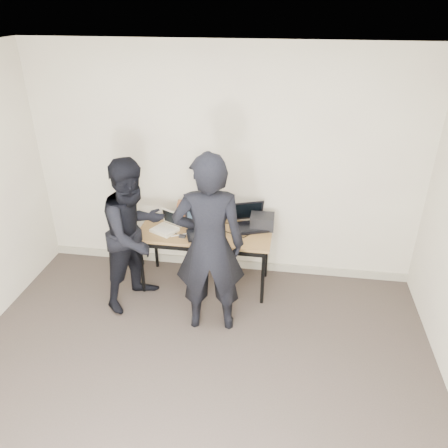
% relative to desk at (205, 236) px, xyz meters
% --- Properties ---
extents(room, '(4.60, 4.60, 2.80)m').
position_rel_desk_xyz_m(room, '(0.15, -1.82, 0.69)').
color(room, '#3E342F').
rests_on(room, ground).
extents(desk, '(1.51, 0.66, 0.72)m').
position_rel_desk_xyz_m(desk, '(0.00, 0.00, 0.00)').
color(desk, brown).
rests_on(desk, ground).
extents(laptop_beige, '(0.35, 0.35, 0.21)m').
position_rel_desk_xyz_m(laptop_beige, '(-0.44, -0.04, 0.10)').
color(laptop_beige, beige).
rests_on(laptop_beige, desk).
extents(laptop_center, '(0.43, 0.42, 0.27)m').
position_rel_desk_xyz_m(laptop_center, '(-0.03, -0.04, 0.12)').
color(laptop_center, black).
rests_on(laptop_center, desk).
extents(laptop_right, '(0.47, 0.46, 0.27)m').
position_rel_desk_xyz_m(laptop_right, '(0.49, 0.20, 0.12)').
color(laptop_right, black).
rests_on(laptop_right, desk).
extents(leather_satchel, '(0.38, 0.22, 0.25)m').
position_rel_desk_xyz_m(leather_satchel, '(-0.18, 0.23, 0.19)').
color(leather_satchel, brown).
rests_on(leather_satchel, desk).
extents(tissue, '(0.14, 0.12, 0.08)m').
position_rel_desk_xyz_m(tissue, '(-0.15, 0.23, 0.34)').
color(tissue, white).
rests_on(tissue, leather_satchel).
extents(equipment_box, '(0.27, 0.23, 0.15)m').
position_rel_desk_xyz_m(equipment_box, '(0.63, 0.19, 0.14)').
color(equipment_box, black).
rests_on(equipment_box, desk).
extents(power_brick, '(0.08, 0.05, 0.03)m').
position_rel_desk_xyz_m(power_brick, '(-0.22, -0.17, 0.07)').
color(power_brick, black).
rests_on(power_brick, desk).
extents(cables, '(1.16, 0.43, 0.01)m').
position_rel_desk_xyz_m(cables, '(0.05, 0.00, 0.06)').
color(cables, black).
rests_on(cables, desk).
extents(person_typist, '(0.75, 0.55, 1.90)m').
position_rel_desk_xyz_m(person_typist, '(0.18, -0.68, 0.29)').
color(person_typist, black).
rests_on(person_typist, ground).
extents(person_observer, '(0.95, 1.02, 1.68)m').
position_rel_desk_xyz_m(person_observer, '(-0.68, -0.37, 0.18)').
color(person_observer, black).
rests_on(person_observer, ground).
extents(baseboard, '(4.50, 0.03, 0.10)m').
position_rel_desk_xyz_m(baseboard, '(0.15, 0.41, -0.61)').
color(baseboard, '#A19A85').
rests_on(baseboard, ground).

